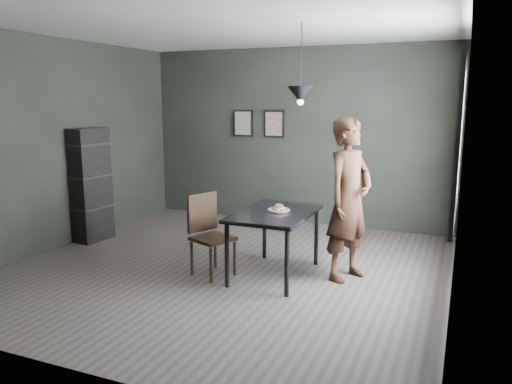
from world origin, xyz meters
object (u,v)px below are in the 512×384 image
at_px(wood_chair, 208,229).
at_px(pendant_lamp, 300,94).
at_px(woman, 349,200).
at_px(cafe_table, 275,219).
at_px(shelf_unit, 91,185).
at_px(white_plate, 279,211).

bearing_deg(wood_chair, pendant_lamp, 42.13).
relative_size(woman, pendant_lamp, 2.10).
relative_size(cafe_table, woman, 0.66).
bearing_deg(pendant_lamp, shelf_unit, 175.27).
relative_size(cafe_table, pendant_lamp, 1.39).
bearing_deg(woman, cafe_table, 131.45).
bearing_deg(woman, shelf_unit, 112.41).
bearing_deg(wood_chair, shelf_unit, -172.50).
height_order(white_plate, woman, woman).
xyz_separation_m(white_plate, wood_chair, (-0.76, -0.29, -0.22)).
height_order(woman, shelf_unit, woman).
bearing_deg(shelf_unit, wood_chair, -9.27).
distance_m(woman, shelf_unit, 3.71).
relative_size(woman, shelf_unit, 1.13).
relative_size(white_plate, woman, 0.13).
bearing_deg(woman, pendant_lamp, 129.20).
bearing_deg(shelf_unit, pendant_lamp, 1.37).
distance_m(white_plate, wood_chair, 0.84).
bearing_deg(white_plate, cafe_table, -127.59).
xyz_separation_m(cafe_table, pendant_lamp, (0.25, 0.10, 1.38)).
distance_m(cafe_table, white_plate, 0.10).
distance_m(cafe_table, shelf_unit, 2.95).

